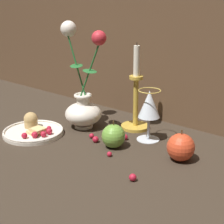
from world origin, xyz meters
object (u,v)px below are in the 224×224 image
wine_glass (149,106)px  candlestick (136,104)px  apple_near_glass (113,136)px  apple_beside_vase (181,147)px  plate_with_pastries (33,130)px  vase (83,100)px

wine_glass → candlestick: bearing=148.6°
candlestick → apple_near_glass: bearing=-75.5°
candlestick → apple_beside_vase: candlestick is taller
apple_beside_vase → apple_near_glass: (-0.19, -0.05, -0.00)m
plate_with_pastries → wine_glass: (0.31, 0.19, 0.09)m
plate_with_pastries → wine_glass: bearing=32.2°
plate_with_pastries → wine_glass: 0.38m
vase → wine_glass: bearing=12.1°
wine_glass → apple_near_glass: (-0.05, -0.11, -0.07)m
vase → apple_near_glass: 0.20m
wine_glass → apple_near_glass: bearing=-112.3°
vase → apple_beside_vase: size_ratio=3.91×
vase → wine_glass: size_ratio=2.18×
plate_with_pastries → vase: bearing=60.8°
plate_with_pastries → apple_beside_vase: size_ratio=2.17×
candlestick → apple_near_glass: 0.18m
wine_glass → candlestick: 0.11m
wine_glass → apple_beside_vase: 0.17m
apple_near_glass → wine_glass: bearing=67.7°
wine_glass → apple_beside_vase: bearing=-22.9°
plate_with_pastries → apple_beside_vase: (0.46, 0.13, 0.02)m
plate_with_pastries → candlestick: candlestick is taller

